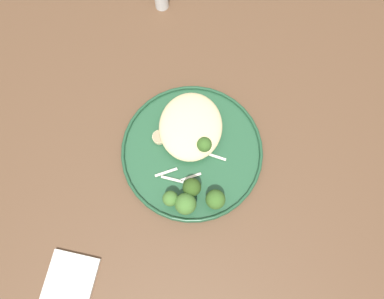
{
  "coord_description": "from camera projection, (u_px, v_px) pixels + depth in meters",
  "views": [
    {
      "loc": [
        0.15,
        0.03,
        1.45
      ],
      "look_at": [
        -0.06,
        0.02,
        0.76
      ],
      "focal_mm": 33.55,
      "sensor_mm": 36.0,
      "label": 1
    }
  ],
  "objects": [
    {
      "name": "broccoli_floret_right_tilted",
      "position": [
        215.0,
        199.0,
        0.67
      ],
      "size": [
        0.04,
        0.04,
        0.05
      ],
      "color": "#7A994C",
      "rests_on": "dinner_plate"
    },
    {
      "name": "dinner_plate",
      "position": [
        192.0,
        151.0,
        0.74
      ],
      "size": [
        0.29,
        0.29,
        0.02
      ],
      "color": "#235133",
      "rests_on": "wooden_dining_table"
    },
    {
      "name": "folded_napkin",
      "position": [
        66.0,
        295.0,
        0.66
      ],
      "size": [
        0.16,
        0.11,
        0.01
      ],
      "primitive_type": "cube",
      "rotation": [
        0.0,
        0.0,
        -0.13
      ],
      "color": "silver",
      "rests_on": "wooden_dining_table"
    },
    {
      "name": "onion_sliver_short_strip",
      "position": [
        166.0,
        172.0,
        0.72
      ],
      "size": [
        0.02,
        0.04,
        0.0
      ],
      "primitive_type": "cube",
      "rotation": [
        0.0,
        0.0,
        5.13
      ],
      "color": "silver",
      "rests_on": "dinner_plate"
    },
    {
      "name": "onion_sliver_curled_piece",
      "position": [
        191.0,
        177.0,
        0.71
      ],
      "size": [
        0.02,
        0.04,
        0.0
      ],
      "primitive_type": "cube",
      "rotation": [
        0.0,
        0.0,
        5.13
      ],
      "color": "silver",
      "rests_on": "dinner_plate"
    },
    {
      "name": "onion_sliver_pale_crescent",
      "position": [
        216.0,
        157.0,
        0.73
      ],
      "size": [
        0.01,
        0.04,
        0.0
      ],
      "primitive_type": "cube",
      "rotation": [
        0.0,
        0.0,
        4.46
      ],
      "color": "silver",
      "rests_on": "dinner_plate"
    },
    {
      "name": "onion_sliver_long_sliver",
      "position": [
        172.0,
        179.0,
        0.71
      ],
      "size": [
        0.01,
        0.05,
        0.0
      ],
      "primitive_type": "cube",
      "rotation": [
        0.0,
        0.0,
        1.4
      ],
      "color": "silver",
      "rests_on": "dinner_plate"
    },
    {
      "name": "broccoli_floret_near_rim",
      "position": [
        204.0,
        145.0,
        0.7
      ],
      "size": [
        0.03,
        0.03,
        0.05
      ],
      "color": "#89A356",
      "rests_on": "dinner_plate"
    },
    {
      "name": "wooden_dining_table",
      "position": [
        182.0,
        185.0,
        0.8
      ],
      "size": [
        1.4,
        1.0,
        0.74
      ],
      "color": "brown",
      "rests_on": "ground"
    },
    {
      "name": "seared_scallop_front_small",
      "position": [
        204.0,
        149.0,
        0.72
      ],
      "size": [
        0.02,
        0.02,
        0.02
      ],
      "color": "#DBB77A",
      "rests_on": "dinner_plate"
    },
    {
      "name": "seared_scallop_on_noodles",
      "position": [
        185.0,
        118.0,
        0.74
      ],
      "size": [
        0.02,
        0.02,
        0.01
      ],
      "color": "#E5C689",
      "rests_on": "dinner_plate"
    },
    {
      "name": "noodle_bed",
      "position": [
        191.0,
        126.0,
        0.73
      ],
      "size": [
        0.15,
        0.13,
        0.04
      ],
      "color": "beige",
      "rests_on": "dinner_plate"
    },
    {
      "name": "ground",
      "position": [
        187.0,
        216.0,
        1.44
      ],
      "size": [
        6.0,
        6.0,
        0.0
      ],
      "primitive_type": "plane",
      "color": "#2D2B28"
    },
    {
      "name": "broccoli_floret_rear_charred",
      "position": [
        192.0,
        187.0,
        0.68
      ],
      "size": [
        0.04,
        0.04,
        0.05
      ],
      "color": "#89A356",
      "rests_on": "dinner_plate"
    },
    {
      "name": "seared_scallop_right_edge",
      "position": [
        160.0,
        137.0,
        0.73
      ],
      "size": [
        0.03,
        0.03,
        0.01
      ],
      "color": "beige",
      "rests_on": "dinner_plate"
    },
    {
      "name": "seared_scallop_left_edge",
      "position": [
        190.0,
        144.0,
        0.73
      ],
      "size": [
        0.03,
        0.03,
        0.01
      ],
      "color": "#DBB77A",
      "rests_on": "dinner_plate"
    },
    {
      "name": "broccoli_floret_center_pile",
      "position": [
        170.0,
        199.0,
        0.67
      ],
      "size": [
        0.03,
        0.03,
        0.05
      ],
      "color": "#89A356",
      "rests_on": "dinner_plate"
    },
    {
      "name": "broccoli_floret_split_head",
      "position": [
        186.0,
        204.0,
        0.67
      ],
      "size": [
        0.04,
        0.04,
        0.06
      ],
      "color": "#7A994C",
      "rests_on": "dinner_plate"
    }
  ]
}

